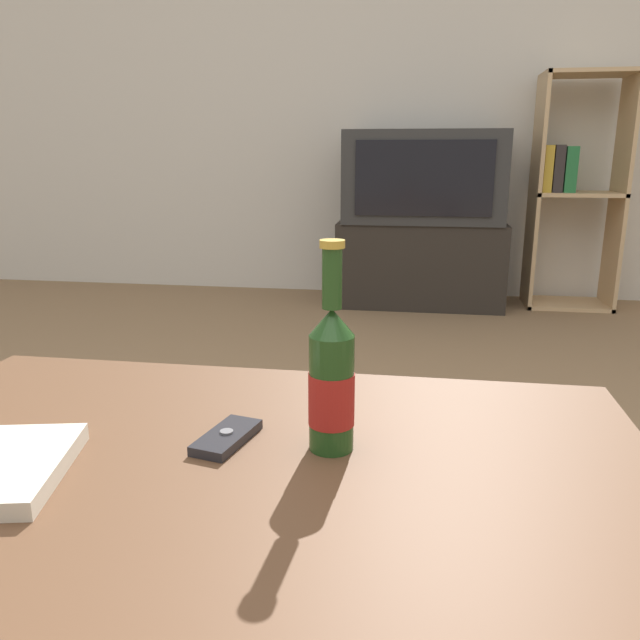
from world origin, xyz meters
name	(u,v)px	position (x,y,z in m)	size (l,w,h in m)	color
back_wall	(383,61)	(0.00, 3.02, 1.30)	(8.00, 0.05, 2.60)	beige
coffee_table	(223,514)	(0.00, 0.00, 0.36)	(1.12, 0.80, 0.41)	brown
tv_stand	(420,263)	(0.24, 2.74, 0.23)	(0.88, 0.43, 0.45)	#28231E
television	(424,177)	(0.24, 2.73, 0.69)	(0.82, 0.46, 0.47)	#2D2D2D
bookshelf	(572,188)	(1.01, 2.81, 0.63)	(0.44, 0.30, 1.20)	tan
beer_bottle	(332,379)	(0.13, 0.10, 0.51)	(0.06, 0.06, 0.29)	#1E4219
cell_phone	(227,437)	(-0.02, 0.09, 0.42)	(0.08, 0.13, 0.02)	#232328
table_book	(1,468)	(-0.27, -0.05, 0.42)	(0.19, 0.24, 0.02)	beige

